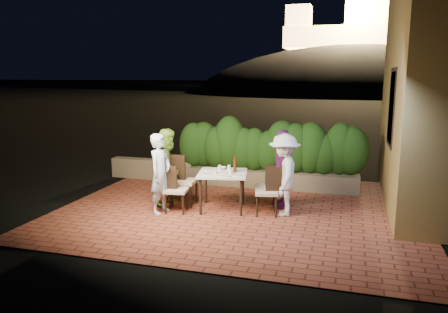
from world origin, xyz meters
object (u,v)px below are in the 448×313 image
at_px(chair_right_front, 266,191).
at_px(chair_right_back, 266,186).
at_px(diner_purple, 282,169).
at_px(chair_left_front, 176,189).
at_px(diner_white, 284,175).
at_px(diner_blue, 160,174).
at_px(chair_left_back, 184,180).
at_px(parapet_lamp, 163,157).
at_px(beer_bottle, 235,164).
at_px(dining_table, 223,191).
at_px(bowl, 222,168).
at_px(diner_green, 169,167).

height_order(chair_right_front, chair_right_back, chair_right_front).
bearing_deg(diner_purple, chair_left_front, -78.27).
xyz_separation_m(chair_left_front, diner_white, (2.03, 0.40, 0.33)).
height_order(chair_right_front, diner_purple, diner_purple).
bearing_deg(chair_right_front, diner_purple, -121.47).
height_order(diner_blue, diner_white, diner_white).
bearing_deg(chair_left_back, diner_blue, -113.53).
bearing_deg(parapet_lamp, chair_left_back, -55.41).
xyz_separation_m(beer_bottle, diner_white, (0.99, -0.13, -0.14)).
bearing_deg(beer_bottle, diner_purple, 24.23).
relative_size(chair_right_back, diner_blue, 0.56).
bearing_deg(dining_table, chair_right_back, 28.92).
relative_size(dining_table, chair_left_front, 1.02).
bearing_deg(diner_white, chair_left_front, -86.43).
xyz_separation_m(bowl, parapet_lamp, (-2.06, 1.72, -0.20)).
relative_size(beer_bottle, chair_right_front, 0.36).
height_order(bowl, diner_white, diner_white).
xyz_separation_m(dining_table, chair_left_back, (-0.84, 0.09, 0.14)).
distance_m(dining_table, chair_right_back, 0.90).
height_order(chair_left_back, diner_white, diner_white).
relative_size(beer_bottle, diner_white, 0.21).
height_order(beer_bottle, diner_white, diner_white).
bearing_deg(bowl, dining_table, -69.88).
distance_m(chair_left_front, diner_green, 0.68).
relative_size(chair_right_front, parapet_lamp, 6.61).
bearing_deg(diner_green, diner_purple, -68.83).
relative_size(beer_bottle, chair_left_front, 0.37).
distance_m(bowl, diner_white, 1.35).
height_order(bowl, parapet_lamp, bowl).
height_order(bowl, chair_left_front, chair_left_front).
bearing_deg(parapet_lamp, dining_table, -42.80).
bearing_deg(diner_green, bowl, -67.83).
xyz_separation_m(diner_blue, diner_white, (2.30, 0.52, 0.01)).
relative_size(diner_blue, parapet_lamp, 11.04).
bearing_deg(beer_bottle, parapet_lamp, 141.55).
bearing_deg(diner_white, beer_bottle, -104.90).
distance_m(chair_left_front, diner_blue, 0.43).
xyz_separation_m(bowl, diner_white, (1.32, -0.31, 0.01)).
bearing_deg(bowl, beer_bottle, -28.49).
height_order(chair_left_back, chair_right_front, chair_left_back).
bearing_deg(diner_blue, diner_purple, -56.57).
relative_size(beer_bottle, bowl, 1.81).
xyz_separation_m(chair_right_back, diner_white, (0.43, -0.45, 0.35)).
relative_size(chair_right_front, diner_blue, 0.60).
height_order(beer_bottle, chair_left_front, beer_bottle).
bearing_deg(chair_left_front, beer_bottle, 19.19).
relative_size(chair_right_front, diner_green, 0.59).
bearing_deg(chair_left_back, parapet_lamp, 122.11).
height_order(bowl, diner_blue, diner_blue).
height_order(dining_table, beer_bottle, beer_bottle).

